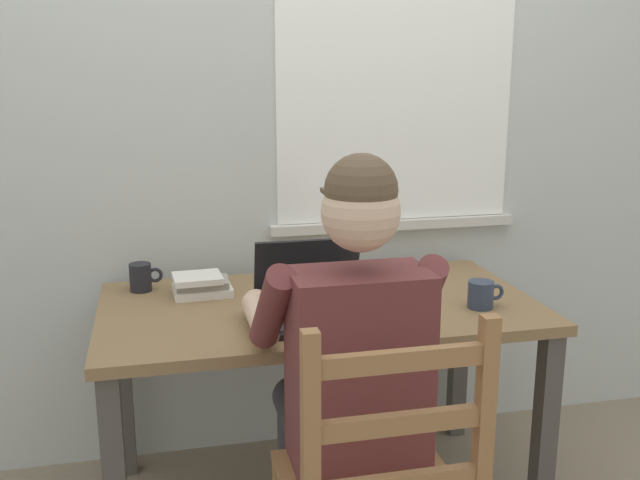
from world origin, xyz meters
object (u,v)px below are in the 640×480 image
object	(u,v)px
computer_mouse	(396,309)
coffee_mug_spare	(481,294)
desk	(319,329)
coffee_mug_dark	(141,277)
seated_person	(347,363)
laptop	(313,300)
landscape_photo_print	(405,277)
book_stack_main	(201,285)
coffee_mug_white	(315,277)

from	to	relation	value
computer_mouse	coffee_mug_spare	world-z (taller)	coffee_mug_spare
desk	coffee_mug_dark	xyz separation A→B (m)	(-0.56, 0.26, 0.14)
computer_mouse	coffee_mug_dark	xyz separation A→B (m)	(-0.76, 0.42, 0.03)
seated_person	coffee_mug_dark	distance (m)	0.89
coffee_mug_dark	coffee_mug_spare	size ratio (longest dim) A/B	0.94
laptop	coffee_mug_dark	bearing A→B (deg)	142.60
desk	landscape_photo_print	world-z (taller)	landscape_photo_print
seated_person	book_stack_main	size ratio (longest dim) A/B	6.44
computer_mouse	desk	bearing A→B (deg)	141.71
computer_mouse	coffee_mug_dark	bearing A→B (deg)	151.15
laptop	computer_mouse	distance (m)	0.26
desk	landscape_photo_print	xyz separation A→B (m)	(0.37, 0.20, 0.09)
seated_person	computer_mouse	size ratio (longest dim) A/B	12.64
laptop	coffee_mug_white	size ratio (longest dim) A/B	2.86
coffee_mug_white	coffee_mug_spare	world-z (taller)	coffee_mug_white
coffee_mug_white	coffee_mug_dark	xyz separation A→B (m)	(-0.57, 0.14, -0.00)
computer_mouse	coffee_mug_dark	size ratio (longest dim) A/B	0.90
coffee_mug_white	coffee_mug_dark	world-z (taller)	same
seated_person	coffee_mug_spare	bearing A→B (deg)	29.23
coffee_mug_white	book_stack_main	size ratio (longest dim) A/B	0.59
coffee_mug_spare	landscape_photo_print	distance (m)	0.39
computer_mouse	book_stack_main	distance (m)	0.66
coffee_mug_dark	coffee_mug_spare	distance (m)	1.13
landscape_photo_print	coffee_mug_dark	bearing A→B (deg)	165.64
seated_person	coffee_mug_spare	xyz separation A→B (m)	(0.51, 0.29, 0.06)
desk	laptop	world-z (taller)	laptop
laptop	landscape_photo_print	world-z (taller)	laptop
desk	computer_mouse	xyz separation A→B (m)	(0.21, -0.16, 0.11)
seated_person	coffee_mug_white	distance (m)	0.58
seated_person	desk	bearing A→B (deg)	86.43
coffee_mug_spare	landscape_photo_print	world-z (taller)	coffee_mug_spare
laptop	coffee_mug_white	world-z (taller)	laptop
seated_person	book_stack_main	distance (m)	0.71
laptop	seated_person	bearing A→B (deg)	-86.30
laptop	desk	bearing A→B (deg)	69.44
desk	coffee_mug_spare	world-z (taller)	coffee_mug_spare
coffee_mug_white	coffee_mug_dark	bearing A→B (deg)	166.57
desk	coffee_mug_white	world-z (taller)	coffee_mug_white
desk	laptop	distance (m)	0.20
computer_mouse	coffee_mug_white	world-z (taller)	coffee_mug_white
seated_person	coffee_mug_spare	world-z (taller)	seated_person
coffee_mug_dark	book_stack_main	size ratio (longest dim) A/B	0.57
landscape_photo_print	seated_person	bearing A→B (deg)	-131.92
laptop	book_stack_main	size ratio (longest dim) A/B	1.68
laptop	coffee_mug_white	bearing A→B (deg)	75.95
desk	landscape_photo_print	size ratio (longest dim) A/B	10.69
seated_person	computer_mouse	bearing A→B (deg)	51.13
seated_person	book_stack_main	xyz separation A→B (m)	(-0.34, 0.62, 0.05)
coffee_mug_dark	desk	bearing A→B (deg)	-24.84
seated_person	coffee_mug_white	size ratio (longest dim) A/B	10.97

